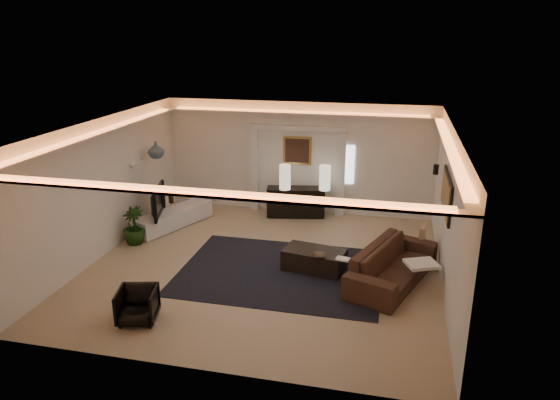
% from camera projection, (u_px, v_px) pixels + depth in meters
% --- Properties ---
extents(floor, '(7.00, 7.00, 0.00)m').
position_uv_depth(floor, '(264.00, 266.00, 10.59)').
color(floor, tan).
rests_on(floor, ground).
extents(ceiling, '(7.00, 7.00, 0.00)m').
position_uv_depth(ceiling, '(263.00, 126.00, 9.68)').
color(ceiling, white).
rests_on(ceiling, ground).
extents(wall_back, '(7.00, 0.00, 7.00)m').
position_uv_depth(wall_back, '(297.00, 158.00, 13.37)').
color(wall_back, white).
rests_on(wall_back, ground).
extents(wall_front, '(7.00, 0.00, 7.00)m').
position_uv_depth(wall_front, '(197.00, 279.00, 6.90)').
color(wall_front, white).
rests_on(wall_front, ground).
extents(wall_left, '(0.00, 7.00, 7.00)m').
position_uv_depth(wall_left, '(104.00, 187.00, 10.88)').
color(wall_left, white).
rests_on(wall_left, ground).
extents(wall_right, '(0.00, 7.00, 7.00)m').
position_uv_depth(wall_right, '(448.00, 213.00, 9.39)').
color(wall_right, white).
rests_on(wall_right, ground).
extents(cove_soffit, '(7.00, 7.00, 0.04)m').
position_uv_depth(cove_soffit, '(263.00, 141.00, 9.77)').
color(cove_soffit, silver).
rests_on(cove_soffit, ceiling).
extents(daylight_slit, '(0.25, 0.03, 1.00)m').
position_uv_depth(daylight_slit, '(349.00, 165.00, 13.10)').
color(daylight_slit, white).
rests_on(daylight_slit, wall_back).
extents(area_rug, '(4.00, 3.00, 0.01)m').
position_uv_depth(area_rug, '(281.00, 272.00, 10.32)').
color(area_rug, black).
rests_on(area_rug, ground).
extents(pilaster_left, '(0.22, 0.20, 2.20)m').
position_uv_depth(pilaster_left, '(254.00, 169.00, 13.63)').
color(pilaster_left, silver).
rests_on(pilaster_left, ground).
extents(pilaster_right, '(0.22, 0.20, 2.20)m').
position_uv_depth(pilaster_right, '(341.00, 174.00, 13.15)').
color(pilaster_right, silver).
rests_on(pilaster_right, ground).
extents(alcove_header, '(2.52, 0.20, 0.12)m').
position_uv_depth(alcove_header, '(297.00, 128.00, 13.03)').
color(alcove_header, silver).
rests_on(alcove_header, wall_back).
extents(painting_frame, '(0.74, 0.04, 0.74)m').
position_uv_depth(painting_frame, '(297.00, 151.00, 13.28)').
color(painting_frame, tan).
rests_on(painting_frame, wall_back).
extents(painting_canvas, '(0.62, 0.02, 0.62)m').
position_uv_depth(painting_canvas, '(297.00, 151.00, 13.26)').
color(painting_canvas, '#4C2D1E').
rests_on(painting_canvas, wall_back).
extents(art_panel_frame, '(0.04, 1.64, 0.74)m').
position_uv_depth(art_panel_frame, '(447.00, 194.00, 9.60)').
color(art_panel_frame, black).
rests_on(art_panel_frame, wall_right).
extents(art_panel_gold, '(0.02, 1.50, 0.62)m').
position_uv_depth(art_panel_gold, '(445.00, 194.00, 9.60)').
color(art_panel_gold, tan).
rests_on(art_panel_gold, wall_right).
extents(wall_sconce, '(0.12, 0.12, 0.22)m').
position_uv_depth(wall_sconce, '(436.00, 169.00, 11.38)').
color(wall_sconce, black).
rests_on(wall_sconce, wall_right).
extents(wall_niche, '(0.10, 0.55, 0.04)m').
position_uv_depth(wall_niche, '(137.00, 163.00, 12.10)').
color(wall_niche, silver).
rests_on(wall_niche, wall_left).
extents(console, '(1.54, 0.72, 0.74)m').
position_uv_depth(console, '(296.00, 202.00, 13.28)').
color(console, black).
rests_on(console, ground).
extents(lamp_left, '(0.37, 0.37, 0.64)m').
position_uv_depth(lamp_left, '(285.00, 177.00, 12.95)').
color(lamp_left, beige).
rests_on(lamp_left, console).
extents(lamp_right, '(0.36, 0.36, 0.63)m').
position_uv_depth(lamp_right, '(325.00, 178.00, 12.90)').
color(lamp_right, white).
rests_on(lamp_right, console).
extents(media_ledge, '(1.35, 2.22, 0.41)m').
position_uv_depth(media_ledge, '(174.00, 218.00, 12.64)').
color(media_ledge, silver).
rests_on(media_ledge, ground).
extents(tv, '(1.22, 0.48, 0.70)m').
position_uv_depth(tv, '(154.00, 200.00, 12.12)').
color(tv, black).
rests_on(tv, media_ledge).
extents(figurine, '(0.16, 0.16, 0.33)m').
position_uv_depth(figurine, '(171.00, 195.00, 13.03)').
color(figurine, '#2F1F0F').
rests_on(figurine, media_ledge).
extents(ginger_jar, '(0.49, 0.49, 0.40)m').
position_uv_depth(ginger_jar, '(156.00, 150.00, 12.37)').
color(ginger_jar, slate).
rests_on(ginger_jar, wall_niche).
extents(plant, '(0.55, 0.55, 0.86)m').
position_uv_depth(plant, '(134.00, 226.00, 11.56)').
color(plant, black).
rests_on(plant, ground).
extents(sofa, '(2.65, 1.77, 0.72)m').
position_uv_depth(sofa, '(393.00, 264.00, 9.82)').
color(sofa, '#382915').
rests_on(sofa, ground).
extents(throw_blanket, '(0.69, 0.64, 0.06)m').
position_uv_depth(throw_blanket, '(422.00, 264.00, 9.41)').
color(throw_blanket, white).
rests_on(throw_blanket, sofa).
extents(throw_pillow, '(0.16, 0.39, 0.38)m').
position_uv_depth(throw_pillow, '(422.00, 234.00, 10.76)').
color(throw_pillow, tan).
rests_on(throw_pillow, sofa).
extents(coffee_table, '(1.31, 0.87, 0.45)m').
position_uv_depth(coffee_table, '(314.00, 260.00, 10.37)').
color(coffee_table, black).
rests_on(coffee_table, ground).
extents(bowl, '(0.36, 0.36, 0.07)m').
position_uv_depth(bowl, '(319.00, 257.00, 9.96)').
color(bowl, '#473626').
rests_on(bowl, coffee_table).
extents(magazine, '(0.29, 0.23, 0.03)m').
position_uv_depth(magazine, '(343.00, 260.00, 9.87)').
color(magazine, white).
rests_on(magazine, coffee_table).
extents(armchair, '(0.76, 0.77, 0.59)m').
position_uv_depth(armchair, '(137.00, 305.00, 8.51)').
color(armchair, black).
rests_on(armchair, ground).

